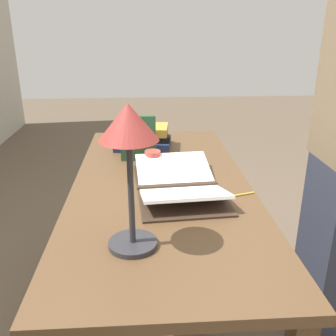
{
  "coord_description": "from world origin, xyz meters",
  "views": [
    {
      "loc": [
        -1.44,
        0.06,
        1.35
      ],
      "look_at": [
        -0.04,
        -0.03,
        0.81
      ],
      "focal_mm": 40.0,
      "sensor_mm": 36.0,
      "label": 1
    }
  ],
  "objects_px": {
    "open_book": "(178,184)",
    "coffee_mug": "(153,160)",
    "reading_lamp": "(129,139)",
    "pencil": "(235,196)",
    "book_standing_upright": "(138,138)",
    "book_stack_tall": "(143,137)"
  },
  "relations": [
    {
      "from": "book_stack_tall",
      "to": "book_standing_upright",
      "type": "bearing_deg",
      "value": 173.6
    },
    {
      "from": "reading_lamp",
      "to": "coffee_mug",
      "type": "height_order",
      "value": "reading_lamp"
    },
    {
      "from": "book_stack_tall",
      "to": "book_standing_upright",
      "type": "distance_m",
      "value": 0.21
    },
    {
      "from": "book_stack_tall",
      "to": "pencil",
      "type": "xyz_separation_m",
      "value": [
        -0.64,
        -0.35,
        -0.05
      ]
    },
    {
      "from": "pencil",
      "to": "book_stack_tall",
      "type": "bearing_deg",
      "value": 28.73
    },
    {
      "from": "open_book",
      "to": "coffee_mug",
      "type": "xyz_separation_m",
      "value": [
        0.23,
        0.09,
        0.02
      ]
    },
    {
      "from": "reading_lamp",
      "to": "book_standing_upright",
      "type": "bearing_deg",
      "value": -0.78
    },
    {
      "from": "open_book",
      "to": "pencil",
      "type": "relative_size",
      "value": 3.39
    },
    {
      "from": "book_stack_tall",
      "to": "book_standing_upright",
      "type": "relative_size",
      "value": 1.42
    },
    {
      "from": "book_stack_tall",
      "to": "book_standing_upright",
      "type": "xyz_separation_m",
      "value": [
        -0.2,
        0.02,
        0.05
      ]
    },
    {
      "from": "open_book",
      "to": "coffee_mug",
      "type": "distance_m",
      "value": 0.25
    },
    {
      "from": "open_book",
      "to": "book_stack_tall",
      "type": "bearing_deg",
      "value": 9.82
    },
    {
      "from": "reading_lamp",
      "to": "pencil",
      "type": "height_order",
      "value": "reading_lamp"
    },
    {
      "from": "book_standing_upright",
      "to": "pencil",
      "type": "height_order",
      "value": "book_standing_upright"
    },
    {
      "from": "open_book",
      "to": "coffee_mug",
      "type": "height_order",
      "value": "coffee_mug"
    },
    {
      "from": "open_book",
      "to": "book_stack_tall",
      "type": "distance_m",
      "value": 0.57
    },
    {
      "from": "book_stack_tall",
      "to": "pencil",
      "type": "height_order",
      "value": "book_stack_tall"
    },
    {
      "from": "open_book",
      "to": "reading_lamp",
      "type": "xyz_separation_m",
      "value": [
        -0.41,
        0.17,
        0.31
      ]
    },
    {
      "from": "book_stack_tall",
      "to": "pencil",
      "type": "distance_m",
      "value": 0.73
    },
    {
      "from": "open_book",
      "to": "pencil",
      "type": "height_order",
      "value": "open_book"
    },
    {
      "from": "book_standing_upright",
      "to": "pencil",
      "type": "xyz_separation_m",
      "value": [
        -0.44,
        -0.37,
        -0.11
      ]
    },
    {
      "from": "reading_lamp",
      "to": "pencil",
      "type": "bearing_deg",
      "value": -50.16
    }
  ]
}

